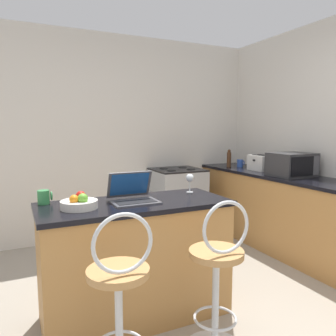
{
  "coord_description": "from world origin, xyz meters",
  "views": [
    {
      "loc": [
        -1.11,
        -1.62,
        1.43
      ],
      "look_at": [
        0.42,
        1.6,
        0.98
      ],
      "focal_mm": 35.0,
      "sensor_mm": 36.0,
      "label": 1
    }
  ],
  "objects_px": {
    "bar_stool_near": "(120,306)",
    "mug_blue": "(240,163)",
    "wine_glass_tall": "(190,179)",
    "bar_stool_far": "(218,283)",
    "microwave": "(292,165)",
    "toaster": "(261,163)",
    "fruit_bowl": "(79,203)",
    "stove_range": "(177,202)",
    "pepper_mill": "(229,159)",
    "mug_green": "(44,197)",
    "laptop": "(133,194)"
  },
  "relations": [
    {
      "from": "bar_stool_near",
      "to": "mug_blue",
      "type": "xyz_separation_m",
      "value": [
        2.34,
        2.02,
        0.47
      ]
    },
    {
      "from": "mug_green",
      "to": "fruit_bowl",
      "type": "bearing_deg",
      "value": -50.01
    },
    {
      "from": "bar_stool_far",
      "to": "wine_glass_tall",
      "type": "height_order",
      "value": "wine_glass_tall"
    },
    {
      "from": "mug_blue",
      "to": "fruit_bowl",
      "type": "bearing_deg",
      "value": -149.62
    },
    {
      "from": "bar_stool_near",
      "to": "wine_glass_tall",
      "type": "height_order",
      "value": "wine_glass_tall"
    },
    {
      "from": "microwave",
      "to": "mug_blue",
      "type": "bearing_deg",
      "value": 89.84
    },
    {
      "from": "bar_stool_far",
      "to": "pepper_mill",
      "type": "xyz_separation_m",
      "value": [
        1.58,
        2.1,
        0.53
      ]
    },
    {
      "from": "mug_green",
      "to": "bar_stool_far",
      "type": "bearing_deg",
      "value": -42.34
    },
    {
      "from": "fruit_bowl",
      "to": "stove_range",
      "type": "bearing_deg",
      "value": 46.02
    },
    {
      "from": "bar_stool_near",
      "to": "mug_blue",
      "type": "relative_size",
      "value": 9.61
    },
    {
      "from": "pepper_mill",
      "to": "fruit_bowl",
      "type": "bearing_deg",
      "value": -146.81
    },
    {
      "from": "wine_glass_tall",
      "to": "mug_green",
      "type": "xyz_separation_m",
      "value": [
        -1.14,
        0.08,
        -0.07
      ]
    },
    {
      "from": "wine_glass_tall",
      "to": "mug_blue",
      "type": "relative_size",
      "value": 1.51
    },
    {
      "from": "toaster",
      "to": "wine_glass_tall",
      "type": "distance_m",
      "value": 1.74
    },
    {
      "from": "wine_glass_tall",
      "to": "pepper_mill",
      "type": "bearing_deg",
      "value": 44.56
    },
    {
      "from": "laptop",
      "to": "wine_glass_tall",
      "type": "relative_size",
      "value": 2.1
    },
    {
      "from": "pepper_mill",
      "to": "fruit_bowl",
      "type": "relative_size",
      "value": 0.99
    },
    {
      "from": "bar_stool_near",
      "to": "fruit_bowl",
      "type": "relative_size",
      "value": 4.08
    },
    {
      "from": "bar_stool_near",
      "to": "mug_green",
      "type": "relative_size",
      "value": 10.03
    },
    {
      "from": "wine_glass_tall",
      "to": "toaster",
      "type": "bearing_deg",
      "value": 29.73
    },
    {
      "from": "bar_stool_near",
      "to": "microwave",
      "type": "height_order",
      "value": "microwave"
    },
    {
      "from": "toaster",
      "to": "fruit_bowl",
      "type": "distance_m",
      "value": 2.66
    },
    {
      "from": "bar_stool_far",
      "to": "mug_blue",
      "type": "relative_size",
      "value": 9.61
    },
    {
      "from": "toaster",
      "to": "microwave",
      "type": "bearing_deg",
      "value": -92.26
    },
    {
      "from": "pepper_mill",
      "to": "stove_range",
      "type": "bearing_deg",
      "value": 171.71
    },
    {
      "from": "bar_stool_near",
      "to": "wine_glass_tall",
      "type": "xyz_separation_m",
      "value": [
        0.85,
        0.76,
        0.53
      ]
    },
    {
      "from": "bar_stool_far",
      "to": "mug_blue",
      "type": "bearing_deg",
      "value": 49.71
    },
    {
      "from": "stove_range",
      "to": "mug_blue",
      "type": "height_order",
      "value": "mug_blue"
    },
    {
      "from": "laptop",
      "to": "pepper_mill",
      "type": "bearing_deg",
      "value": 37.35
    },
    {
      "from": "microwave",
      "to": "stove_range",
      "type": "height_order",
      "value": "microwave"
    },
    {
      "from": "mug_blue",
      "to": "mug_green",
      "type": "relative_size",
      "value": 1.04
    },
    {
      "from": "laptop",
      "to": "microwave",
      "type": "distance_m",
      "value": 2.08
    },
    {
      "from": "bar_stool_far",
      "to": "stove_range",
      "type": "height_order",
      "value": "bar_stool_far"
    },
    {
      "from": "bar_stool_far",
      "to": "fruit_bowl",
      "type": "distance_m",
      "value": 1.04
    },
    {
      "from": "fruit_bowl",
      "to": "mug_green",
      "type": "xyz_separation_m",
      "value": [
        -0.2,
        0.24,
        0.01
      ]
    },
    {
      "from": "pepper_mill",
      "to": "mug_blue",
      "type": "relative_size",
      "value": 2.32
    },
    {
      "from": "bar_stool_far",
      "to": "fruit_bowl",
      "type": "height_order",
      "value": "bar_stool_far"
    },
    {
      "from": "laptop",
      "to": "mug_green",
      "type": "distance_m",
      "value": 0.63
    },
    {
      "from": "fruit_bowl",
      "to": "mug_green",
      "type": "height_order",
      "value": "fruit_bowl"
    },
    {
      "from": "bar_stool_near",
      "to": "pepper_mill",
      "type": "distance_m",
      "value": 3.1
    },
    {
      "from": "laptop",
      "to": "bar_stool_far",
      "type": "bearing_deg",
      "value": -63.69
    },
    {
      "from": "microwave",
      "to": "mug_green",
      "type": "relative_size",
      "value": 4.51
    },
    {
      "from": "bar_stool_far",
      "to": "wine_glass_tall",
      "type": "xyz_separation_m",
      "value": [
        0.22,
        0.76,
        0.53
      ]
    },
    {
      "from": "laptop",
      "to": "fruit_bowl",
      "type": "xyz_separation_m",
      "value": [
        -0.4,
        -0.05,
        -0.02
      ]
    },
    {
      "from": "laptop",
      "to": "microwave",
      "type": "bearing_deg",
      "value": 12.42
    },
    {
      "from": "mug_green",
      "to": "toaster",
      "type": "bearing_deg",
      "value": 16.49
    },
    {
      "from": "toaster",
      "to": "stove_range",
      "type": "height_order",
      "value": "toaster"
    },
    {
      "from": "bar_stool_near",
      "to": "mug_blue",
      "type": "bearing_deg",
      "value": 40.83
    },
    {
      "from": "stove_range",
      "to": "pepper_mill",
      "type": "bearing_deg",
      "value": -8.29
    },
    {
      "from": "microwave",
      "to": "mug_blue",
      "type": "height_order",
      "value": "microwave"
    }
  ]
}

